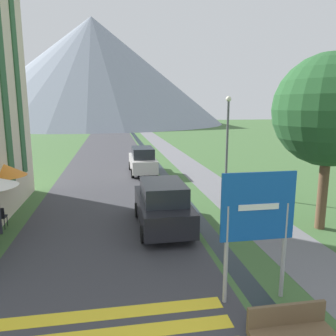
# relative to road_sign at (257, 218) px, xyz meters

# --- Properties ---
(ground_plane) EXTENTS (160.00, 160.00, 0.00)m
(ground_plane) POSITION_rel_road_sign_xyz_m (-1.05, 15.89, -2.06)
(ground_plane) COLOR #3D6033
(road) EXTENTS (6.40, 60.00, 0.01)m
(road) POSITION_rel_road_sign_xyz_m (-3.55, 25.89, -2.05)
(road) COLOR #38383D
(road) RESTS_ON ground_plane
(footpath) EXTENTS (2.20, 60.00, 0.01)m
(footpath) POSITION_rel_road_sign_xyz_m (2.55, 25.89, -2.05)
(footpath) COLOR slate
(footpath) RESTS_ON ground_plane
(drainage_channel) EXTENTS (0.60, 60.00, 0.00)m
(drainage_channel) POSITION_rel_road_sign_xyz_m (0.15, 25.89, -2.06)
(drainage_channel) COLOR black
(drainage_channel) RESTS_ON ground_plane
(mountain_distant) EXTENTS (65.36, 65.36, 26.12)m
(mountain_distant) POSITION_rel_road_sign_xyz_m (-7.44, 81.05, 11.00)
(mountain_distant) COLOR gray
(mountain_distant) RESTS_ON ground_plane
(road_sign) EXTENTS (1.78, 0.11, 3.15)m
(road_sign) POSITION_rel_road_sign_xyz_m (0.00, 0.00, 0.00)
(road_sign) COLOR #9E9EA3
(road_sign) RESTS_ON ground_plane
(parked_car_near) EXTENTS (1.90, 4.34, 1.82)m
(parked_car_near) POSITION_rel_road_sign_xyz_m (-1.45, 5.05, -1.15)
(parked_car_near) COLOR black
(parked_car_near) RESTS_ON ground_plane
(parked_car_far) EXTENTS (1.72, 4.39, 1.82)m
(parked_car_far) POSITION_rel_road_sign_xyz_m (-1.25, 15.33, -1.15)
(parked_car_far) COLOR silver
(parked_car_far) RESTS_ON ground_plane
(cafe_chair_far_right) EXTENTS (0.40, 0.40, 0.85)m
(cafe_chair_far_right) POSITION_rel_road_sign_xyz_m (-7.52, 5.94, -1.55)
(cafe_chair_far_right) COLOR black
(cafe_chair_far_right) RESTS_ON ground_plane
(cafe_umbrella_rear_orange) EXTENTS (1.96, 1.96, 2.38)m
(cafe_umbrella_rear_orange) POSITION_rel_road_sign_xyz_m (-7.69, 7.04, 0.04)
(cafe_umbrella_rear_orange) COLOR #B7B2A8
(cafe_umbrella_rear_orange) RESTS_ON ground_plane
(streetlamp) EXTENTS (0.28, 0.28, 5.08)m
(streetlamp) POSITION_rel_road_sign_xyz_m (2.63, 9.42, 0.96)
(streetlamp) COLOR #515156
(streetlamp) RESTS_ON ground_plane
(tree_by_path) EXTENTS (4.04, 4.04, 6.47)m
(tree_by_path) POSITION_rel_road_sign_xyz_m (4.47, 3.98, 2.38)
(tree_by_path) COLOR brown
(tree_by_path) RESTS_ON ground_plane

